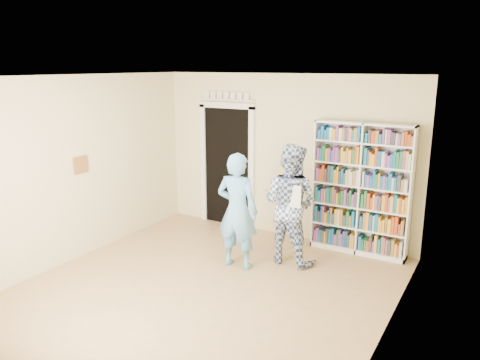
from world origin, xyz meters
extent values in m
plane|color=#A98151|center=(0.00, 0.00, 0.00)|extent=(5.00, 5.00, 0.00)
plane|color=white|center=(0.00, 0.00, 2.70)|extent=(5.00, 5.00, 0.00)
plane|color=beige|center=(0.00, 2.50, 1.35)|extent=(4.50, 0.00, 4.50)
plane|color=beige|center=(-2.25, 0.00, 1.35)|extent=(0.00, 5.00, 5.00)
plane|color=beige|center=(2.25, 0.00, 1.35)|extent=(0.00, 5.00, 5.00)
cube|color=white|center=(1.35, 2.34, 1.01)|extent=(1.46, 0.27, 2.01)
cube|color=white|center=(1.35, 2.34, 1.01)|extent=(0.02, 0.27, 2.01)
cube|color=black|center=(-1.10, 2.48, 1.05)|extent=(0.90, 0.03, 2.10)
cube|color=white|center=(-1.60, 2.47, 1.05)|extent=(0.10, 0.06, 2.20)
cube|color=white|center=(-0.60, 2.47, 1.05)|extent=(0.10, 0.06, 2.20)
cube|color=white|center=(-1.10, 2.47, 2.15)|extent=(1.10, 0.06, 0.10)
cube|color=white|center=(-1.10, 2.46, 2.25)|extent=(1.10, 0.08, 0.02)
cube|color=brown|center=(-2.23, 0.20, 1.40)|extent=(0.03, 0.25, 0.25)
imported|color=#66ACE2|center=(0.00, 0.96, 0.83)|extent=(0.65, 0.46, 1.67)
imported|color=navy|center=(0.56, 1.50, 0.88)|extent=(0.92, 0.75, 1.76)
cube|color=white|center=(0.71, 1.27, 1.07)|extent=(0.22, 0.02, 0.32)
camera|label=1|loc=(3.17, -4.45, 2.84)|focal=35.00mm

